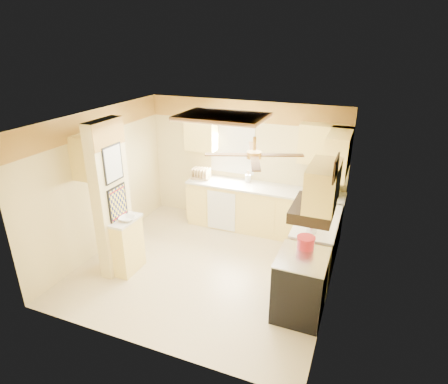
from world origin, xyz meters
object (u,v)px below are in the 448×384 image
at_px(dutch_oven, 306,242).
at_px(kettle, 312,226).
at_px(stove, 300,285).
at_px(microwave, 323,187).
at_px(bowl, 127,219).

height_order(dutch_oven, kettle, kettle).
bearing_deg(stove, kettle, 90.56).
bearing_deg(kettle, stove, -89.44).
relative_size(microwave, dutch_oven, 2.00).
distance_m(stove, microwave, 2.28).
relative_size(bowl, kettle, 1.03).
bearing_deg(microwave, bowl, 41.11).
xyz_separation_m(microwave, dutch_oven, (0.06, -1.95, -0.08)).
bearing_deg(stove, bowl, -179.58).
bearing_deg(bowl, dutch_oven, 5.43).
relative_size(bowl, dutch_oven, 0.95).
bearing_deg(kettle, bowl, -165.96).
bearing_deg(stove, microwave, 91.95).
xyz_separation_m(microwave, bowl, (-2.68, -2.21, -0.11)).
height_order(stove, kettle, kettle).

